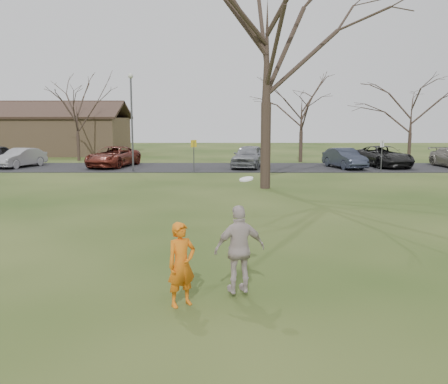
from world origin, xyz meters
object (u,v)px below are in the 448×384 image
(building, at_px, (19,134))
(player_defender, at_px, (181,264))
(car_2, at_px, (113,157))
(car_4, at_px, (249,156))
(catching_play, at_px, (240,249))
(lamp_post, at_px, (132,110))
(car_6, at_px, (383,156))
(car_1, at_px, (20,158))
(big_tree, at_px, (267,42))
(car_5, at_px, (345,158))

(building, bearing_deg, player_defender, -63.18)
(car_2, xyz_separation_m, car_4, (9.60, -0.48, 0.07))
(catching_play, height_order, lamp_post, lamp_post)
(car_6, relative_size, lamp_post, 0.84)
(car_1, xyz_separation_m, big_tree, (16.42, -10.00, 6.30))
(car_4, height_order, catching_play, catching_play)
(car_2, relative_size, lamp_post, 0.82)
(building, distance_m, big_tree, 32.23)
(car_2, relative_size, car_6, 0.98)
(building, bearing_deg, car_4, -31.36)
(car_5, bearing_deg, car_2, 162.44)
(car_5, bearing_deg, big_tree, -138.01)
(car_6, bearing_deg, building, 147.04)
(car_5, xyz_separation_m, big_tree, (-6.24, -9.41, 6.28))
(building, bearing_deg, catching_play, -61.62)
(car_1, bearing_deg, car_4, 18.19)
(car_1, relative_size, catching_play, 1.80)
(car_4, distance_m, car_6, 9.66)
(player_defender, height_order, car_2, player_defender)
(player_defender, xyz_separation_m, big_tree, (2.76, 15.05, 6.22))
(car_4, bearing_deg, player_defender, -82.03)
(building, height_order, lamp_post, lamp_post)
(lamp_post, bearing_deg, car_4, 16.83)
(building, relative_size, lamp_post, 3.29)
(car_4, bearing_deg, car_2, -169.35)
(car_2, relative_size, catching_play, 2.30)
(car_6, height_order, catching_play, catching_play)
(player_defender, relative_size, catching_play, 0.70)
(big_tree, bearing_deg, car_6, 48.50)
(catching_play, bearing_deg, building, 118.38)
(car_5, bearing_deg, lamp_post, 173.18)
(car_1, xyz_separation_m, car_6, (25.70, 0.49, 0.06))
(car_5, bearing_deg, car_4, 162.08)
(car_6, relative_size, building, 0.25)
(car_5, bearing_deg, catching_play, -122.73)
(car_4, xyz_separation_m, big_tree, (0.36, -9.81, 6.17))
(car_4, bearing_deg, car_1, -167.16)
(player_defender, height_order, big_tree, big_tree)
(car_1, height_order, lamp_post, lamp_post)
(catching_play, distance_m, building, 42.75)
(big_tree, bearing_deg, player_defender, -100.40)
(car_1, bearing_deg, car_6, 19.94)
(car_2, height_order, building, building)
(car_2, distance_m, catching_play, 26.23)
(car_5, relative_size, lamp_post, 0.66)
(player_defender, bearing_deg, lamp_post, 67.85)
(player_defender, relative_size, big_tree, 0.11)
(car_6, distance_m, catching_play, 27.37)
(player_defender, bearing_deg, car_5, 34.57)
(building, relative_size, big_tree, 1.47)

